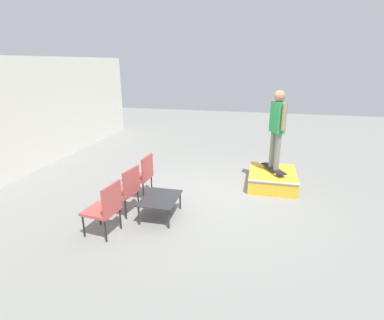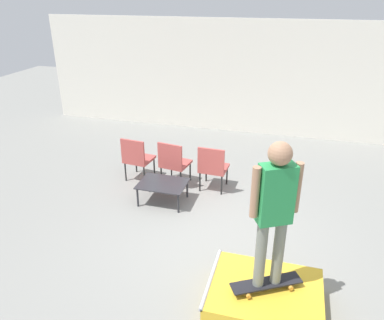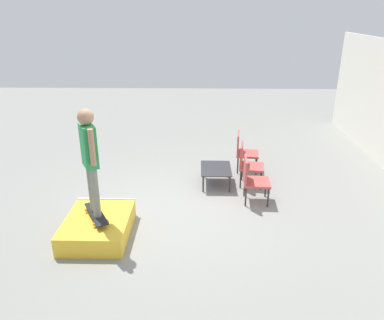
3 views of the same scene
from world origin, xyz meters
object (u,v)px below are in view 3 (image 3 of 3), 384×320
Objects in this scene: coffee_table at (216,170)px; patio_chair_left at (244,150)px; patio_chair_center at (248,163)px; person_skater at (90,154)px; skate_ramp_box at (98,226)px; skateboard_on_ramp at (96,214)px; patio_chair_right at (252,178)px.

patio_chair_left reaches higher than coffee_table.
person_skater is at bearing 135.83° from patio_chair_center.
skate_ramp_box is 0.25m from skateboard_on_ramp.
patio_chair_right reaches higher than skateboard_on_ramp.
patio_chair_center and patio_chair_right have the same top height.
patio_chair_center is at bearing 91.25° from coffee_table.
patio_chair_right is at bearing -170.94° from patio_chair_center.
coffee_table reaches higher than skate_ramp_box.
coffee_table is at bearing 134.49° from skate_ramp_box.
patio_chair_left and patio_chair_right have the same top height.
skate_ramp_box is at bearing 135.83° from patio_chair_center.
patio_chair_left is (-2.89, 2.82, 0.10)m from skateboard_on_ramp.
patio_chair_center is 0.80m from patio_chair_right.
patio_chair_right is (-1.30, 2.82, -1.00)m from person_skater.
patio_chair_left is 1.59m from patio_chair_right.
patio_chair_right is at bearing 41.41° from coffee_table.
skate_ramp_box is at bearing -45.51° from coffee_table.
patio_chair_right reaches higher than coffee_table.
patio_chair_left is at bearing 9.18° from patio_chair_center.
patio_chair_right is at bearing 86.44° from person_skater.
person_skater is at bearing 142.22° from patio_chair_left.
coffee_table is 0.72m from patio_chair_center.
skateboard_on_ramp is 0.91× the size of patio_chair_left.
patio_chair_center is (-0.02, 0.70, 0.17)m from coffee_table.
person_skater is 3.66m from patio_chair_center.
skate_ramp_box is 1.58× the size of coffee_table.
skateboard_on_ramp is at bearing 151.69° from person_skater.
skateboard_on_ramp reaches higher than coffee_table.
person_skater is 3.20m from coffee_table.
coffee_table is at bearing 104.97° from skateboard_on_ramp.
skate_ramp_box is at bearing 97.56° from skateboard_on_ramp.
patio_chair_left is at bearing 107.38° from person_skater.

